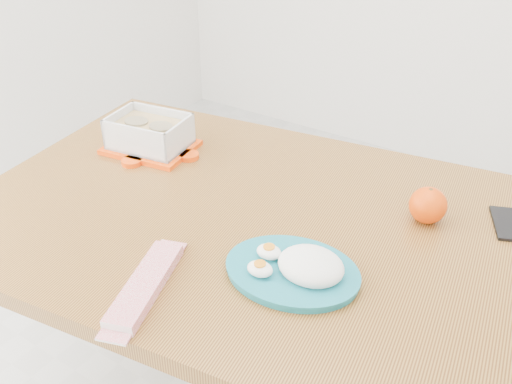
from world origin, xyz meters
The scene contains 6 objects.
dining_table centered at (-0.08, -0.14, 0.66)m, with size 1.42×1.05×0.75m.
food_container centered at (-0.49, -0.03, 0.80)m, with size 0.25×0.20×0.10m.
orange_fruit centered at (0.25, 0.04, 0.79)m, with size 0.08×0.08×0.08m, color #FB3805.
rice_plate centered at (0.11, -0.27, 0.77)m, with size 0.30×0.30×0.07m.
candy_bar centered at (-0.11, -0.46, 0.76)m, with size 0.24×0.06×0.02m, color red.
smartphone centered at (0.41, 0.13, 0.75)m, with size 0.06×0.13×0.01m, color black.
Camera 1 is at (0.51, -1.03, 1.46)m, focal length 40.00 mm.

